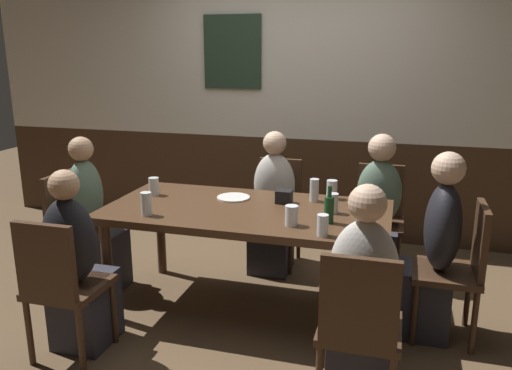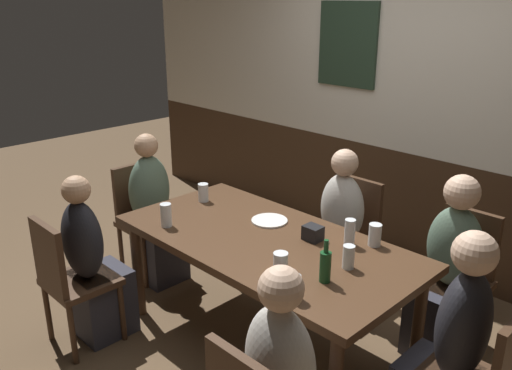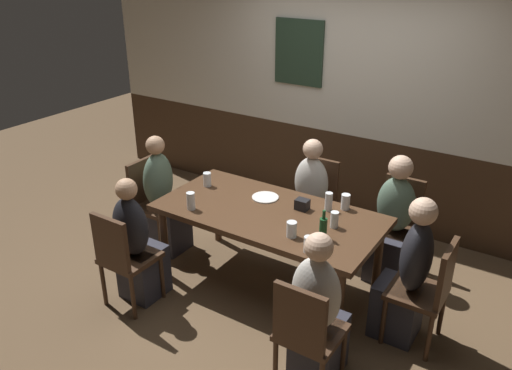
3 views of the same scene
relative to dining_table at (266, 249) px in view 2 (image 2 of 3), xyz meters
The scene contains 22 objects.
ground_plane 0.67m from the dining_table, ahead, with size 12.00×12.00×0.00m, color brown.
wall_back 1.77m from the dining_table, 90.15° to the left, with size 6.40×0.13×2.60m.
dining_table is the anchor object (origin of this frame).
chair_mid_far 0.90m from the dining_table, 90.00° to the left, with size 0.40×0.40×0.88m.
chair_head_west 1.37m from the dining_table, behind, with size 0.40×0.40×0.88m.
chair_left_near 1.23m from the dining_table, 133.15° to the right, with size 0.40×0.40×0.88m.
chair_right_far 1.23m from the dining_table, 46.85° to the left, with size 0.40×0.40×0.88m.
person_mid_far 0.75m from the dining_table, 90.00° to the left, with size 0.34×0.37×1.15m.
person_head_west 1.21m from the dining_table, behind, with size 0.37×0.34×1.17m.
person_left_near 1.12m from the dining_table, 138.96° to the right, with size 0.34×0.37×1.12m.
person_right_far 1.12m from the dining_table, 41.12° to the left, with size 0.34×0.37×1.16m.
person_head_east 1.21m from the dining_table, ahead, with size 0.37×0.34×1.19m.
highball_clear 0.77m from the dining_table, behind, with size 0.07×0.07×0.13m.
tumbler_water 0.67m from the dining_table, 150.73° to the right, with size 0.07×0.07×0.15m.
pint_glass_pale 0.52m from the dining_table, 35.43° to the left, with size 0.06×0.06×0.16m.
beer_glass_half 0.70m from the dining_table, 34.22° to the right, with size 0.07×0.07×0.13m.
beer_glass_tall 0.46m from the dining_table, 35.67° to the right, with size 0.08×0.08×0.12m.
pint_glass_stout 0.66m from the dining_table, 36.79° to the left, with size 0.08×0.08×0.13m.
tumbler_short 0.59m from the dining_table, ahead, with size 0.07×0.07×0.13m.
beer_bottle_green 0.61m from the dining_table, 14.81° to the right, with size 0.06×0.06×0.23m.
plate_white_large 0.27m from the dining_table, 128.81° to the left, with size 0.24×0.24×0.01m, color white.
condiment_caddy 0.31m from the dining_table, 41.03° to the left, with size 0.11×0.09×0.09m, color black.
Camera 2 is at (2.03, -2.09, 2.13)m, focal length 37.12 mm.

